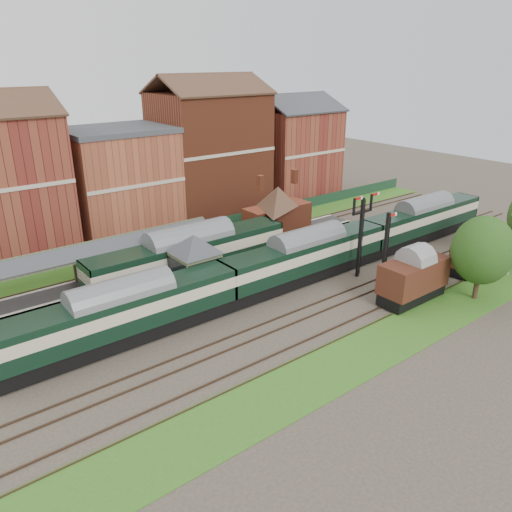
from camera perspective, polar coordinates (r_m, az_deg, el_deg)
ground at (r=44.51m, az=-1.28°, el=-5.17°), size 160.00×160.00×0.00m
grass_back at (r=57.06m, az=-10.96°, el=0.69°), size 90.00×4.50×0.06m
grass_front at (r=36.87m, az=10.22°, el=-11.72°), size 90.00×5.00×0.06m
fence at (r=58.50m, az=-11.93°, el=1.90°), size 90.00×0.12×1.50m
platform at (r=49.66m, az=-12.73°, el=-2.13°), size 55.00×3.40×1.00m
signal_box at (r=44.13m, az=-6.97°, el=-1.02°), size 5.40×5.40×6.00m
brick_hut at (r=49.13m, az=1.10°, el=-0.95°), size 3.20×2.64×2.94m
station_building at (r=57.15m, az=2.47°, el=5.27°), size 8.10×8.10×5.90m
canopy at (r=46.20m, az=-19.82°, el=0.72°), size 26.00×3.89×4.08m
semaphore_bracket at (r=48.77m, az=11.88°, el=2.71°), size 3.60×0.25×8.18m
semaphore_siding at (r=44.82m, az=14.49°, el=0.12°), size 1.23×0.25×8.00m
town_backdrop at (r=62.91m, az=-15.43°, el=8.91°), size 69.00×10.00×16.00m
dmu_train at (r=47.89m, az=5.83°, el=0.03°), size 56.19×2.95×4.32m
platform_railcar at (r=47.57m, az=-7.54°, el=0.06°), size 20.34×3.20×4.69m
goods_van_a at (r=45.76m, az=17.54°, el=-2.31°), size 6.67×2.89×4.04m
goods_van_b at (r=54.06m, az=23.68°, el=0.08°), size 5.41×2.34×3.28m
tree_far at (r=47.33m, az=24.49°, el=0.59°), size 5.27×5.27×7.69m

